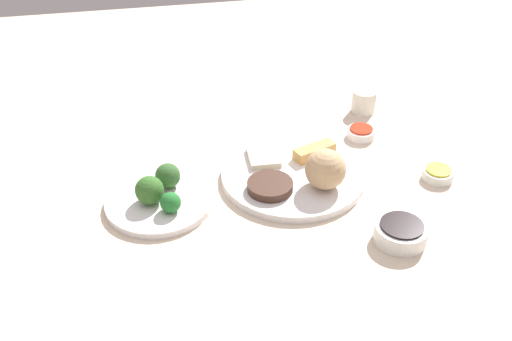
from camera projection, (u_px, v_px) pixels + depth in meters
tabletop at (301, 186)px, 1.24m from camera, size 2.20×2.20×0.02m
main_plate at (293, 175)px, 1.24m from camera, size 0.30×0.30×0.02m
rice_scoop at (326, 169)px, 1.18m from camera, size 0.08×0.08×0.08m
spring_roll at (314, 151)px, 1.28m from camera, size 0.10×0.06×0.02m
crab_rangoon_wonton at (264, 157)px, 1.28m from camera, size 0.07×0.08×0.01m
stir_fry_heap at (270, 186)px, 1.19m from camera, size 0.09×0.09×0.02m
broccoli_plate at (159, 202)px, 1.17m from camera, size 0.21×0.21×0.01m
broccoli_floret_0 at (149, 190)px, 1.15m from camera, size 0.06×0.06×0.06m
broccoli_floret_1 at (168, 176)px, 1.19m from camera, size 0.05×0.05×0.05m
broccoli_floret_2 at (171, 202)px, 1.13m from camera, size 0.04×0.04×0.04m
soy_sauce_bowl at (401, 233)px, 1.08m from camera, size 0.10×0.10×0.03m
soy_sauce_bowl_liquid at (402, 225)px, 1.07m from camera, size 0.08×0.08×0.00m
sauce_ramekin_hot_mustard at (438, 174)px, 1.24m from camera, size 0.06×0.06×0.02m
sauce_ramekin_hot_mustard_liquid at (439, 170)px, 1.24m from camera, size 0.05×0.05×0.00m
sauce_ramekin_sweet_and_sour at (361, 133)px, 1.38m from camera, size 0.06×0.06×0.02m
sauce_ramekin_sweet_and_sour_liquid at (361, 129)px, 1.37m from camera, size 0.05×0.05×0.00m
teacup at (364, 101)px, 1.47m from camera, size 0.06×0.06×0.06m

